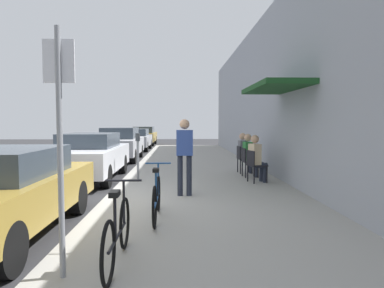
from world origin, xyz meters
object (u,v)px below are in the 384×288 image
(parked_car_4, at_px, (144,135))
(cafe_chair_0, at_px, (255,164))
(bicycle_1, at_px, (157,198))
(seated_patron_2, at_px, (244,151))
(parked_car_1, at_px, (89,156))
(seated_patron_0, at_px, (257,157))
(seated_patron_1, at_px, (250,154))
(parked_car_3, at_px, (135,139))
(cafe_chair_1, at_px, (248,160))
(parking_meter, at_px, (138,152))
(street_sign, at_px, (60,133))
(pedestrian_standing, at_px, (185,151))
(bicycle_0, at_px, (118,233))
(parked_car_2, at_px, (120,144))
(cafe_chair_2, at_px, (242,157))

(parked_car_4, distance_m, cafe_chair_0, 18.67)
(bicycle_1, distance_m, seated_patron_2, 5.86)
(parked_car_1, relative_size, seated_patron_0, 3.41)
(parked_car_1, xyz_separation_m, bicycle_1, (2.35, -4.85, -0.26))
(parked_car_4, xyz_separation_m, seated_patron_1, (4.83, -17.09, 0.08))
(parked_car_3, bearing_deg, cafe_chair_1, -67.96)
(parked_car_1, distance_m, parked_car_4, 16.71)
(seated_patron_0, height_order, seated_patron_2, same)
(parked_car_3, xyz_separation_m, parking_meter, (1.55, -12.05, 0.18))
(parking_meter, xyz_separation_m, street_sign, (-0.05, -6.40, 0.75))
(pedestrian_standing, bearing_deg, bicycle_1, -105.06)
(bicycle_0, distance_m, seated_patron_1, 6.94)
(street_sign, bearing_deg, pedestrian_standing, 71.58)
(bicycle_1, bearing_deg, pedestrian_standing, 74.94)
(parking_meter, relative_size, seated_patron_1, 1.02)
(cafe_chair_0, distance_m, pedestrian_standing, 2.58)
(parking_meter, xyz_separation_m, bicycle_1, (0.80, -4.21, -0.41))
(street_sign, bearing_deg, cafe_chair_0, 60.07)
(parked_car_2, xyz_separation_m, pedestrian_standing, (2.85, -8.52, 0.35))
(bicycle_1, xyz_separation_m, cafe_chair_2, (2.43, 5.30, 0.14))
(parking_meter, distance_m, seated_patron_2, 3.46)
(seated_patron_1, height_order, pedestrian_standing, pedestrian_standing)
(parked_car_1, distance_m, pedestrian_standing, 4.14)
(seated_patron_1, xyz_separation_m, seated_patron_2, (-0.00, 0.84, 0.00))
(seated_patron_1, relative_size, cafe_chair_2, 1.48)
(parking_meter, height_order, bicycle_0, parking_meter)
(parked_car_3, distance_m, street_sign, 18.53)
(bicycle_0, xyz_separation_m, bicycle_1, (0.33, 1.88, 0.00))
(parked_car_4, xyz_separation_m, seated_patron_0, (4.84, -18.04, 0.08))
(parked_car_3, bearing_deg, parked_car_1, -90.00)
(parked_car_1, bearing_deg, seated_patron_1, -4.53)
(street_sign, height_order, cafe_chair_1, street_sign)
(seated_patron_2, bearing_deg, parked_car_4, 106.56)
(street_sign, relative_size, bicycle_1, 1.52)
(parked_car_4, relative_size, cafe_chair_1, 5.06)
(seated_patron_0, relative_size, pedestrian_standing, 0.76)
(parked_car_3, relative_size, seated_patron_2, 3.41)
(parked_car_4, height_order, parking_meter, parking_meter)
(parked_car_3, relative_size, cafe_chair_1, 5.06)
(cafe_chair_1, bearing_deg, parked_car_2, 128.85)
(seated_patron_0, bearing_deg, cafe_chair_2, 91.96)
(cafe_chair_0, distance_m, seated_patron_2, 1.81)
(bicycle_0, relative_size, bicycle_1, 1.00)
(bicycle_1, bearing_deg, cafe_chair_0, 55.27)
(street_sign, relative_size, seated_patron_2, 2.02)
(parked_car_1, height_order, parked_car_4, parked_car_4)
(bicycle_0, xyz_separation_m, cafe_chair_0, (2.76, 5.38, 0.14))
(street_sign, bearing_deg, parked_car_1, 102.04)
(parking_meter, distance_m, cafe_chair_1, 3.25)
(cafe_chair_1, height_order, cafe_chair_2, same)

